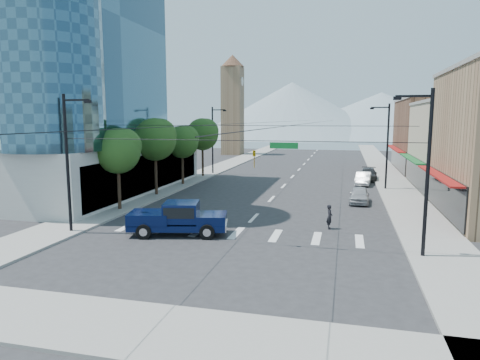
{
  "coord_description": "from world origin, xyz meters",
  "views": [
    {
      "loc": [
        6.57,
        -24.9,
        7.45
      ],
      "look_at": [
        -0.85,
        5.13,
        3.0
      ],
      "focal_mm": 32.0,
      "sensor_mm": 36.0,
      "label": 1
    }
  ],
  "objects_px": {
    "pickup_truck": "(178,218)",
    "parked_car_mid": "(363,179)",
    "pedestrian": "(330,217)",
    "parked_car_far": "(368,174)",
    "parked_car_near": "(359,195)"
  },
  "relations": [
    {
      "from": "pedestrian",
      "to": "parked_car_near",
      "type": "bearing_deg",
      "value": -19.86
    },
    {
      "from": "parked_car_near",
      "to": "parked_car_mid",
      "type": "height_order",
      "value": "parked_car_mid"
    },
    {
      "from": "pickup_truck",
      "to": "parked_car_near",
      "type": "bearing_deg",
      "value": 36.86
    },
    {
      "from": "pickup_truck",
      "to": "pedestrian",
      "type": "xyz_separation_m",
      "value": [
        9.46,
        3.87,
        -0.28
      ]
    },
    {
      "from": "pedestrian",
      "to": "parked_car_far",
      "type": "bearing_deg",
      "value": -15.58
    },
    {
      "from": "pickup_truck",
      "to": "parked_car_mid",
      "type": "height_order",
      "value": "pickup_truck"
    },
    {
      "from": "pickup_truck",
      "to": "parked_car_near",
      "type": "xyz_separation_m",
      "value": [
        11.69,
        13.71,
        -0.4
      ]
    },
    {
      "from": "pedestrian",
      "to": "parked_car_far",
      "type": "xyz_separation_m",
      "value": [
        3.73,
        24.99,
        -0.12
      ]
    },
    {
      "from": "parked_car_near",
      "to": "parked_car_far",
      "type": "relative_size",
      "value": 0.85
    },
    {
      "from": "pickup_truck",
      "to": "parked_car_near",
      "type": "relative_size",
      "value": 1.59
    },
    {
      "from": "parked_car_mid",
      "to": "parked_car_far",
      "type": "height_order",
      "value": "parked_car_mid"
    },
    {
      "from": "pickup_truck",
      "to": "parked_car_mid",
      "type": "distance_m",
      "value": 27.67
    },
    {
      "from": "parked_car_near",
      "to": "parked_car_far",
      "type": "xyz_separation_m",
      "value": [
        1.5,
        15.15,
        0.0
      ]
    },
    {
      "from": "pedestrian",
      "to": "parked_car_far",
      "type": "height_order",
      "value": "pedestrian"
    },
    {
      "from": "pedestrian",
      "to": "parked_car_mid",
      "type": "bearing_deg",
      "value": -15.16
    }
  ]
}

